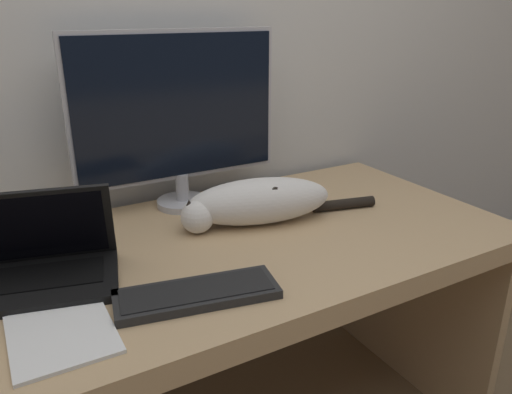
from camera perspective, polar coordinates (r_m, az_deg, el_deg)
The scene contains 7 objects.
wall_back at distance 1.61m, azimuth -12.42°, elevation 19.31°, with size 6.40×0.06×2.60m.
desk at distance 1.40m, azimuth -4.37°, elevation -10.80°, with size 1.63×0.77×0.75m.
monitor at distance 1.51m, azimuth -8.92°, elevation 9.31°, with size 0.63×0.16×0.53m.
laptop at distance 1.22m, azimuth -23.92°, elevation -7.19°, with size 0.39×0.30×0.22m.
external_keyboard at distance 1.09m, azimuth -6.77°, elevation -10.93°, with size 0.37×0.19×0.02m.
cat at distance 1.42m, azimuth 0.15°, elevation -0.45°, with size 0.61×0.24×0.13m.
paper_notepad at distance 1.05m, azimuth -21.33°, elevation -14.40°, with size 0.19×0.22×0.01m.
Camera 1 is at (-0.50, -0.69, 1.33)m, focal length 35.00 mm.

